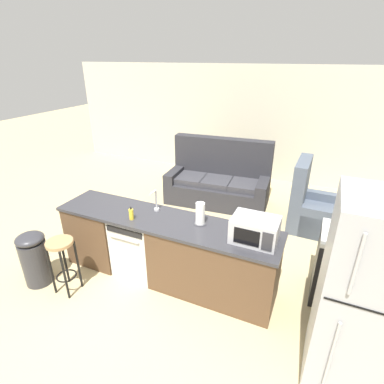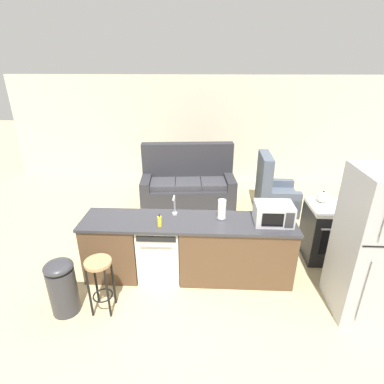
{
  "view_description": "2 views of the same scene",
  "coord_description": "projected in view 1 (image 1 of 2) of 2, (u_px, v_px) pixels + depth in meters",
  "views": [
    {
      "loc": [
        1.81,
        -2.82,
        2.77
      ],
      "look_at": [
        0.31,
        0.51,
        1.09
      ],
      "focal_mm": 28.0,
      "sensor_mm": 36.0,
      "label": 1
    },
    {
      "loc": [
        0.38,
        -3.58,
        2.9
      ],
      "look_at": [
        0.18,
        0.57,
        1.08
      ],
      "focal_mm": 28.0,
      "sensor_mm": 36.0,
      "label": 2
    }
  ],
  "objects": [
    {
      "name": "dishwasher",
      "position": [
        139.0,
        244.0,
        4.09
      ],
      "size": [
        0.58,
        0.61,
        0.84
      ],
      "color": "silver",
      "rests_on": "ground_plane"
    },
    {
      "name": "microwave",
      "position": [
        255.0,
        230.0,
        3.25
      ],
      "size": [
        0.5,
        0.37,
        0.28
      ],
      "color": "#B7B7BC",
      "rests_on": "kitchen_counter"
    },
    {
      "name": "trash_bin",
      "position": [
        35.0,
        258.0,
        3.87
      ],
      "size": [
        0.35,
        0.35,
        0.74
      ],
      "color": "#333338",
      "rests_on": "ground_plane"
    },
    {
      "name": "paper_towel_roll",
      "position": [
        200.0,
        214.0,
        3.58
      ],
      "size": [
        0.14,
        0.14,
        0.28
      ],
      "color": "#4C4C51",
      "rests_on": "kitchen_counter"
    },
    {
      "name": "soap_bottle",
      "position": [
        131.0,
        214.0,
        3.71
      ],
      "size": [
        0.06,
        0.06,
        0.18
      ],
      "color": "yellow",
      "rests_on": "kitchen_counter"
    },
    {
      "name": "ground_plane",
      "position": [
        157.0,
        273.0,
        4.17
      ],
      "size": [
        24.0,
        24.0,
        0.0
      ],
      "primitive_type": "plane",
      "color": "tan"
    },
    {
      "name": "refrigerator",
      "position": [
        366.0,
        302.0,
        2.45
      ],
      "size": [
        0.72,
        0.73,
        1.86
      ],
      "color": "#A8AAB2",
      "rests_on": "ground_plane"
    },
    {
      "name": "armchair",
      "position": [
        309.0,
        209.0,
        5.17
      ],
      "size": [
        0.82,
        0.87,
        1.2
      ],
      "color": "#515B6B",
      "rests_on": "ground_plane"
    },
    {
      "name": "wall_back",
      "position": [
        256.0,
        124.0,
        7.0
      ],
      "size": [
        10.0,
        0.06,
        2.6
      ],
      "color": "beige",
      "rests_on": "ground_plane"
    },
    {
      "name": "kitchen_counter",
      "position": [
        171.0,
        253.0,
        3.91
      ],
      "size": [
        2.94,
        0.66,
        0.9
      ],
      "color": "brown",
      "rests_on": "ground_plane"
    },
    {
      "name": "sink_faucet",
      "position": [
        156.0,
        202.0,
        3.89
      ],
      "size": [
        0.07,
        0.18,
        0.3
      ],
      "color": "silver",
      "rests_on": "kitchen_counter"
    },
    {
      "name": "kettle",
      "position": [
        344.0,
        222.0,
        3.5
      ],
      "size": [
        0.21,
        0.17,
        0.19
      ],
      "color": "silver",
      "rests_on": "stove_range"
    },
    {
      "name": "stove_range",
      "position": [
        349.0,
        269.0,
        3.56
      ],
      "size": [
        0.76,
        0.68,
        0.9
      ],
      "color": "black",
      "rests_on": "ground_plane"
    },
    {
      "name": "bar_stool",
      "position": [
        62.0,
        255.0,
        3.66
      ],
      "size": [
        0.32,
        0.32,
        0.74
      ],
      "color": "tan",
      "rests_on": "ground_plane"
    },
    {
      "name": "couch",
      "position": [
        219.0,
        183.0,
        6.12
      ],
      "size": [
        2.07,
        1.07,
        1.27
      ],
      "color": "#2D2D33",
      "rests_on": "ground_plane"
    }
  ]
}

